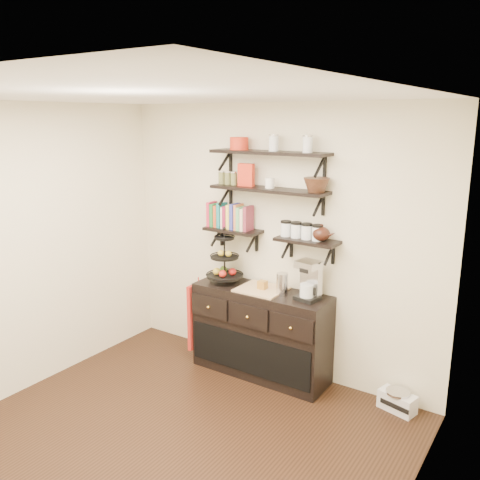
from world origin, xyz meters
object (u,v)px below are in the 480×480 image
at_px(coffee_maker, 309,281).
at_px(radio, 397,401).
at_px(sideboard, 261,332).
at_px(fruit_stand, 225,264).

xyz_separation_m(coffee_maker, radio, (0.87, 0.06, -0.98)).
distance_m(sideboard, fruit_stand, 0.78).
xyz_separation_m(sideboard, radio, (1.37, 0.09, -0.36)).
height_order(fruit_stand, radio, fruit_stand).
bearing_deg(coffee_maker, radio, 14.24).
distance_m(coffee_maker, radio, 1.32).
xyz_separation_m(sideboard, fruit_stand, (-0.44, 0.00, 0.64)).
bearing_deg(sideboard, fruit_stand, 179.44).
height_order(sideboard, radio, sideboard).
relative_size(sideboard, radio, 3.98).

